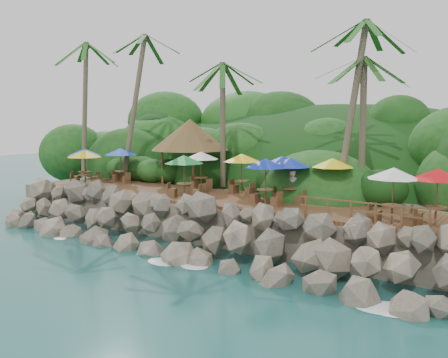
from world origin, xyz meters
The scene contains 12 objects.
ground centered at (0.00, 0.00, 0.00)m, with size 140.00×140.00×0.00m, color #19514F.
land_base centered at (0.00, 16.00, 1.05)m, with size 32.00×25.20×2.10m, color gray.
jungle_hill centered at (0.00, 23.50, 0.00)m, with size 44.80×28.00×15.40m, color #143811.
seawall centered at (0.00, 2.00, 1.15)m, with size 29.00×4.00×2.30m, color gray, non-canonical shape.
terrace centered at (0.00, 6.00, 2.20)m, with size 26.00×5.00×0.20m, color brown.
jungle_foliage centered at (0.00, 15.00, 0.00)m, with size 44.00×16.00×12.00m, color #143811, non-canonical shape.
foam_line centered at (0.00, 0.30, 0.03)m, with size 25.20×0.80×0.06m.
palms centered at (0.31, 8.88, 11.57)m, with size 36.78×7.28×12.03m.
palapa centered at (-5.48, 9.66, 5.79)m, with size 5.59×5.59×4.60m.
dining_clusters centered at (0.11, 6.11, 4.38)m, with size 25.91×5.51×2.50m.
railing centered at (9.09, 3.65, 2.91)m, with size 6.10×0.10×1.00m.
waiter centered at (4.12, 6.74, 3.20)m, with size 0.66×0.43×1.80m, color silver.
Camera 1 is at (15.80, -16.79, 6.92)m, focal length 38.23 mm.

